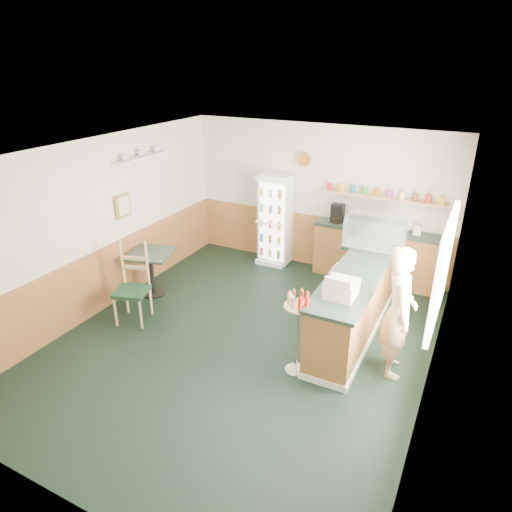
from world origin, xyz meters
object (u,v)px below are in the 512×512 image
Objects in this scene: cash_register at (341,289)px; condiment_stand at (298,321)px; shopkeeper at (399,312)px; drinks_fridge at (275,220)px; cafe_chair at (135,280)px; display_case at (375,234)px; cafe_table at (151,265)px.

condiment_stand is at bearing -133.53° from cash_register.
shopkeeper is (0.70, 0.17, -0.24)m from cash_register.
cash_register is at bearing -50.94° from drinks_fridge.
drinks_fridge reaches higher than cash_register.
condiment_stand is 0.91× the size of cafe_chair.
display_case is at bearing 15.17° from cafe_chair.
display_case is at bearing 79.18° from condiment_stand.
condiment_stand is at bearing -60.49° from drinks_fridge.
cafe_chair is at bearing -173.93° from cash_register.
cash_register is 3.17m from cafe_chair.
drinks_fridge is at bearing 119.51° from condiment_stand.
cafe_table is at bearing 164.59° from condiment_stand.
condiment_stand is (1.70, -3.01, -0.12)m from drinks_fridge.
cafe_chair is (-3.12, -1.99, -0.61)m from display_case.
condiment_stand is (-0.40, -2.11, -0.52)m from display_case.
cafe_chair is (-1.01, -2.89, -0.22)m from drinks_fridge.
shopkeeper reaches higher than cafe_chair.
drinks_fridge is 2.32m from display_case.
shopkeeper is at bearing -3.40° from cafe_table.
cafe_chair is at bearing -68.24° from cafe_table.
shopkeeper reaches higher than condiment_stand.
drinks_fridge is at bearing 129.73° from cash_register.
drinks_fridge is 1.00× the size of shopkeeper.
cafe_table is (-3.00, 0.83, -0.20)m from condiment_stand.
cafe_table is at bearing 94.39° from cafe_chair.
condiment_stand is (-1.10, -0.58, -0.12)m from shopkeeper.
shopkeeper is at bearing 27.85° from condiment_stand.
shopkeeper is 4.12m from cafe_table.
condiment_stand is at bearing 101.43° from shopkeeper.
condiment_stand is at bearing -15.41° from cafe_table.
drinks_fridge is 1.91× the size of display_case.
drinks_fridge reaches higher than display_case.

